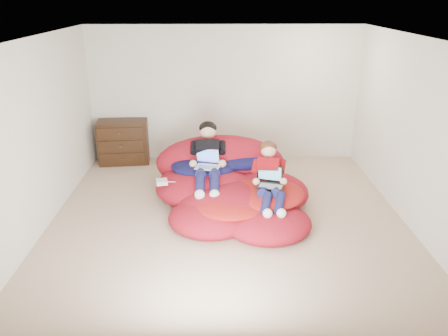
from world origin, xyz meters
The scene contains 9 objects.
room_shell centered at (0.00, 0.00, 0.22)m, with size 5.10×5.10×2.77m.
dresser centered at (-1.90, 2.26, 0.41)m, with size 0.95×0.56×0.82m.
beanbag_pile centered at (0.04, 0.50, 0.27)m, with size 2.40×2.55×0.95m.
cream_pillow centered at (-0.56, 1.24, 0.62)m, with size 0.41×0.26×0.26m, color silver.
older_boy centered at (-0.29, 0.67, 0.71)m, with size 0.37×1.31×0.81m.
younger_boy centered at (0.60, 0.09, 0.64)m, with size 0.41×1.10×0.75m.
laptop_white centered at (-0.29, 0.57, 0.65)m, with size 0.40×0.40×0.25m.
laptop_black centered at (0.60, 0.02, 0.58)m, with size 0.43×0.40×0.27m.
power_adapter centered at (-0.96, 0.35, 0.42)m, with size 0.16×0.16×0.06m, color silver.
Camera 1 is at (-0.14, -5.56, 3.01)m, focal length 35.00 mm.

